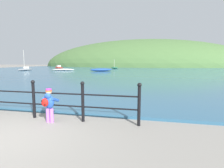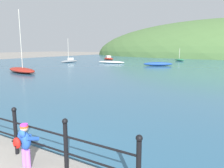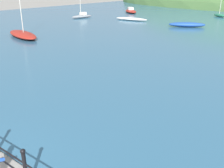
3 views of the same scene
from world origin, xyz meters
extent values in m
plane|color=gray|center=(0.00, 0.00, 0.00)|extent=(200.00, 200.00, 0.00)
cube|color=#2D5B7A|center=(0.00, 32.00, 0.05)|extent=(80.00, 60.00, 0.10)
ellipsoid|color=#476B38|center=(0.00, 70.17, 0.00)|extent=(82.83, 45.56, 21.31)
cylinder|color=black|center=(-0.23, 1.50, 0.55)|extent=(0.09, 0.09, 1.10)
sphere|color=black|center=(-0.23, 1.50, 1.15)|extent=(0.12, 0.12, 0.12)
cylinder|color=black|center=(1.42, 1.50, 0.55)|extent=(0.09, 0.09, 1.10)
sphere|color=black|center=(1.42, 1.50, 1.15)|extent=(0.12, 0.12, 0.12)
cylinder|color=black|center=(3.07, 1.50, 0.55)|extent=(0.09, 0.09, 1.10)
sphere|color=black|center=(3.07, 1.50, 1.15)|extent=(0.12, 0.12, 0.12)
cylinder|color=black|center=(-0.23, 1.50, 0.82)|extent=(6.60, 0.04, 0.04)
cylinder|color=black|center=(-0.23, 1.50, 0.45)|extent=(6.60, 0.04, 0.04)
cylinder|color=#AD66C6|center=(0.43, 1.22, 0.21)|extent=(0.11, 0.11, 0.42)
cylinder|color=#AD66C6|center=(0.56, 1.21, 0.21)|extent=(0.11, 0.11, 0.42)
ellipsoid|color=blue|center=(0.50, 1.22, 0.62)|extent=(0.32, 0.24, 0.40)
ellipsoid|color=blue|center=(0.49, 1.16, 0.80)|extent=(0.21, 0.13, 0.18)
cylinder|color=blue|center=(0.36, 1.32, 0.67)|extent=(0.11, 0.32, 0.19)
cylinder|color=blue|center=(0.64, 1.30, 0.67)|extent=(0.11, 0.32, 0.19)
sphere|color=tan|center=(0.50, 1.22, 0.92)|extent=(0.17, 0.17, 0.17)
cylinder|color=#E5511E|center=(0.50, 1.22, 0.94)|extent=(0.17, 0.17, 0.04)
cylinder|color=#B233AD|center=(0.50, 1.22, 0.98)|extent=(0.16, 0.16, 0.04)
ellipsoid|color=red|center=(0.48, 1.02, 0.64)|extent=(0.23, 0.15, 0.24)
sphere|color=black|center=(0.43, 0.96, 0.70)|extent=(0.04, 0.04, 0.04)
sphere|color=black|center=(0.53, 0.95, 0.59)|extent=(0.04, 0.04, 0.04)
ellipsoid|color=#1E4793|center=(-5.49, 27.44, 0.37)|extent=(4.06, 2.90, 0.53)
ellipsoid|color=maroon|center=(-19.18, 36.75, 0.32)|extent=(4.33, 4.25, 0.45)
cube|color=silver|center=(-19.43, 36.99, 0.75)|extent=(1.50, 1.49, 0.40)
ellipsoid|color=gray|center=(-20.55, 26.33, 0.31)|extent=(1.61, 3.35, 0.41)
cube|color=silver|center=(-20.49, 26.56, 0.70)|extent=(0.69, 0.99, 0.37)
cylinder|color=beige|center=(-20.58, 26.17, 2.29)|extent=(0.07, 0.07, 3.55)
ellipsoid|color=#287551|center=(-5.49, 39.58, 0.32)|extent=(2.31, 1.94, 0.43)
cylinder|color=beige|center=(-5.58, 39.65, 1.49)|extent=(0.07, 0.07, 1.90)
ellipsoid|color=silver|center=(-13.57, 28.43, 0.29)|extent=(4.63, 1.59, 0.37)
camera|label=1|loc=(3.36, -3.24, 1.77)|focal=28.00mm
camera|label=2|loc=(4.44, -1.68, 2.64)|focal=35.00mm
camera|label=3|loc=(5.92, -1.14, 4.58)|focal=42.00mm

